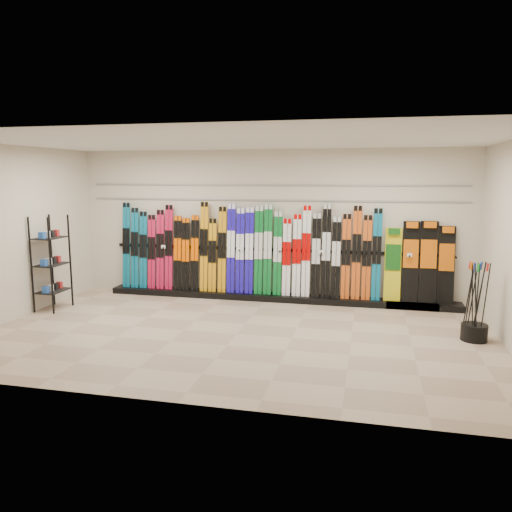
# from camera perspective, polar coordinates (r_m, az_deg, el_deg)

# --- Properties ---
(floor) EXTENTS (8.00, 8.00, 0.00)m
(floor) POSITION_cam_1_polar(r_m,az_deg,el_deg) (8.00, -2.21, -8.90)
(floor) COLOR #9F856E
(floor) RESTS_ON ground
(back_wall) EXTENTS (8.00, 0.00, 8.00)m
(back_wall) POSITION_cam_1_polar(r_m,az_deg,el_deg) (10.09, 1.44, 3.58)
(back_wall) COLOR beige
(back_wall) RESTS_ON floor
(left_wall) EXTENTS (0.00, 5.00, 5.00)m
(left_wall) POSITION_cam_1_polar(r_m,az_deg,el_deg) (9.53, -26.21, 2.32)
(left_wall) COLOR beige
(left_wall) RESTS_ON floor
(ceiling) EXTENTS (8.00, 8.00, 0.00)m
(ceiling) POSITION_cam_1_polar(r_m,az_deg,el_deg) (7.63, -2.36, 13.07)
(ceiling) COLOR silver
(ceiling) RESTS_ON back_wall
(ski_rack_base) EXTENTS (8.00, 0.40, 0.12)m
(ski_rack_base) POSITION_cam_1_polar(r_m,az_deg,el_deg) (10.08, 2.41, -4.75)
(ski_rack_base) COLOR black
(ski_rack_base) RESTS_ON floor
(skis) EXTENTS (5.37, 0.18, 1.83)m
(skis) POSITION_cam_1_polar(r_m,az_deg,el_deg) (10.06, -1.24, 0.48)
(skis) COLOR #0A6286
(skis) RESTS_ON ski_rack_base
(snowboards) EXTENTS (1.26, 0.24, 1.53)m
(snowboards) POSITION_cam_1_polar(r_m,az_deg,el_deg) (9.87, 18.17, -0.78)
(snowboards) COLOR gold
(snowboards) RESTS_ON ski_rack_base
(accessory_rack) EXTENTS (0.40, 0.60, 1.76)m
(accessory_rack) POSITION_cam_1_polar(r_m,az_deg,el_deg) (10.01, -22.36, -0.74)
(accessory_rack) COLOR black
(accessory_rack) RESTS_ON floor
(pole_bin) EXTENTS (0.39, 0.39, 0.25)m
(pole_bin) POSITION_cam_1_polar(r_m,az_deg,el_deg) (8.35, 23.65, -8.00)
(pole_bin) COLOR black
(pole_bin) RESTS_ON floor
(ski_poles) EXTENTS (0.34, 0.33, 1.18)m
(ski_poles) POSITION_cam_1_polar(r_m,az_deg,el_deg) (8.24, 23.75, -4.74)
(ski_poles) COLOR black
(ski_poles) RESTS_ON pole_bin
(slatwall_rail_0) EXTENTS (7.60, 0.02, 0.03)m
(slatwall_rail_0) POSITION_cam_1_polar(r_m,az_deg,el_deg) (10.03, 1.43, 6.41)
(slatwall_rail_0) COLOR gray
(slatwall_rail_0) RESTS_ON back_wall
(slatwall_rail_1) EXTENTS (7.60, 0.02, 0.03)m
(slatwall_rail_1) POSITION_cam_1_polar(r_m,az_deg,el_deg) (10.02, 1.43, 8.12)
(slatwall_rail_1) COLOR gray
(slatwall_rail_1) RESTS_ON back_wall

